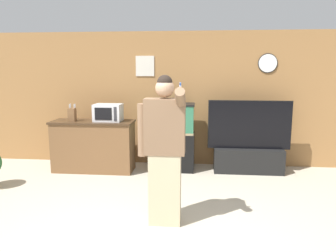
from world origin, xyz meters
name	(u,v)px	position (x,y,z in m)	size (l,w,h in m)	color
ground_plane	(157,243)	(0.00, 0.00, 0.00)	(18.00, 18.00, 0.00)	#B2A893
wall_back_paneled	(177,99)	(0.00, 3.12, 1.30)	(10.00, 0.08, 2.60)	olive
counter_island	(94,146)	(-1.51, 2.48, 0.47)	(1.51, 0.56, 0.94)	brown
microwave	(108,113)	(-1.22, 2.51, 1.10)	(0.50, 0.36, 0.31)	silver
knife_block	(72,114)	(-1.88, 2.43, 1.07)	(0.13, 0.12, 0.32)	brown
aquarium_on_stand	(173,137)	(-0.04, 2.68, 0.63)	(0.80, 0.47, 1.26)	black
tv_on_stand	(248,152)	(1.36, 2.67, 0.39)	(1.50, 0.40, 1.33)	black
person_standing	(164,149)	(0.03, 0.49, 0.95)	(0.57, 0.43, 1.83)	#BCAD89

